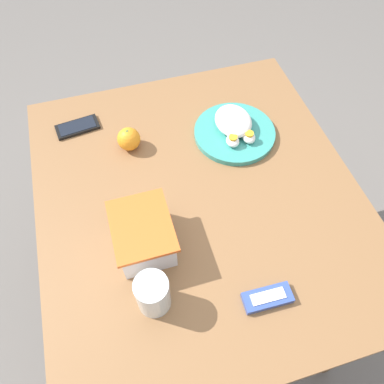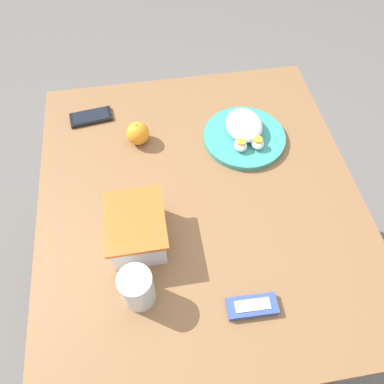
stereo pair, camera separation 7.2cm
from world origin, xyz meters
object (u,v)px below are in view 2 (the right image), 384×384
food_container (137,230)px  rice_plate (244,133)px  cell_phone (91,117)px  drinking_glass (137,288)px  candy_bar (252,306)px  orange_fruit (138,133)px

food_container → rice_plate: food_container is taller
food_container → cell_phone: size_ratio=1.28×
food_container → rice_plate: size_ratio=0.71×
rice_plate → drinking_glass: (-0.45, 0.36, 0.03)m
food_container → cell_phone: (0.46, 0.12, -0.04)m
candy_bar → orange_fruit: bearing=21.3°
rice_plate → drinking_glass: bearing=141.2°
food_container → candy_bar: bearing=-132.3°
orange_fruit → candy_bar: orange_fruit is taller
rice_plate → candy_bar: size_ratio=2.14×
orange_fruit → cell_phone: bearing=49.6°
cell_phone → drinking_glass: size_ratio=1.26×
candy_bar → drinking_glass: drinking_glass is taller
candy_bar → cell_phone: size_ratio=0.85×
food_container → candy_bar: 0.33m
orange_fruit → rice_plate: (-0.04, -0.32, -0.01)m
drinking_glass → food_container: bearing=-4.2°
orange_fruit → candy_bar: 0.60m
drinking_glass → rice_plate: bearing=-38.8°
cell_phone → drinking_glass: 0.62m
drinking_glass → orange_fruit: bearing=-4.5°
cell_phone → drinking_glass: bearing=-170.1°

